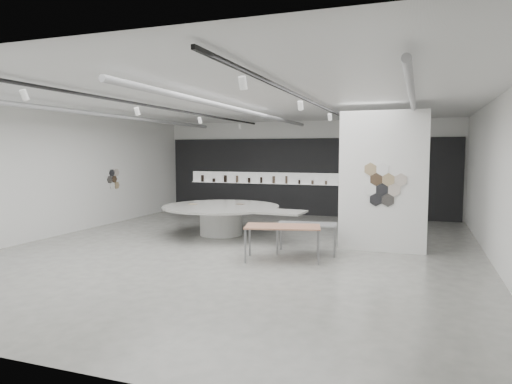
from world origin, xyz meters
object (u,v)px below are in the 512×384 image
(kitchen_counter, at_px, (381,206))
(sample_table_wood, at_px, (283,228))
(display_island, at_px, (223,216))
(partition_column, at_px, (383,181))
(sample_table_stone, at_px, (307,226))

(kitchen_counter, bearing_deg, sample_table_wood, -100.70)
(display_island, height_order, sample_table_wood, display_island)
(partition_column, bearing_deg, sample_table_stone, -150.50)
(kitchen_counter, bearing_deg, partition_column, -83.35)
(sample_table_wood, height_order, kitchen_counter, kitchen_counter)
(sample_table_stone, xyz_separation_m, kitchen_counter, (1.29, 6.51, -0.18))
(partition_column, height_order, display_island, partition_column)
(partition_column, distance_m, sample_table_stone, 2.29)
(display_island, bearing_deg, partition_column, -4.63)
(partition_column, height_order, sample_table_wood, partition_column)
(display_island, distance_m, sample_table_stone, 3.45)
(partition_column, height_order, kitchen_counter, partition_column)
(display_island, xyz_separation_m, kitchen_counter, (4.31, 4.87, -0.08))
(partition_column, relative_size, kitchen_counter, 1.96)
(display_island, height_order, kitchen_counter, kitchen_counter)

